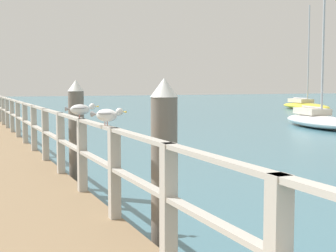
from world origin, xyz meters
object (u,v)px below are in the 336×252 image
(dock_piling_far, at_px, (77,138))
(seagull_foreground, at_px, (107,114))
(seagull_background, at_px, (81,109))
(dock_piling_near, at_px, (164,177))
(boat_0, at_px, (305,105))
(boat_3, at_px, (318,120))

(dock_piling_far, height_order, seagull_foreground, dock_piling_far)
(seagull_foreground, bearing_deg, seagull_background, -131.20)
(dock_piling_near, height_order, seagull_background, dock_piling_near)
(dock_piling_near, distance_m, seagull_foreground, 1.11)
(dock_piling_near, distance_m, boat_0, 35.47)
(seagull_background, relative_size, boat_0, 0.06)
(dock_piling_far, height_order, boat_0, boat_0)
(dock_piling_far, xyz_separation_m, boat_0, (23.08, 22.77, -0.72))
(boat_0, bearing_deg, dock_piling_near, 59.19)
(seagull_background, bearing_deg, boat_0, 158.45)
(boat_3, bearing_deg, dock_piling_near, 58.12)
(dock_piling_far, xyz_separation_m, seagull_background, (-0.37, -1.95, 0.63))
(seagull_foreground, xyz_separation_m, seagull_background, (0.00, 1.37, 0.00))
(dock_piling_far, distance_m, seagull_foreground, 3.39)
(boat_0, bearing_deg, seagull_foreground, 57.84)
(dock_piling_far, relative_size, boat_3, 0.31)
(dock_piling_far, height_order, seagull_background, dock_piling_far)
(seagull_background, height_order, boat_0, boat_0)
(dock_piling_near, xyz_separation_m, boat_0, (23.08, 26.92, -0.72))
(seagull_background, distance_m, boat_0, 34.10)
(dock_piling_near, height_order, seagull_foreground, dock_piling_near)
(dock_piling_near, height_order, boat_0, boat_0)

